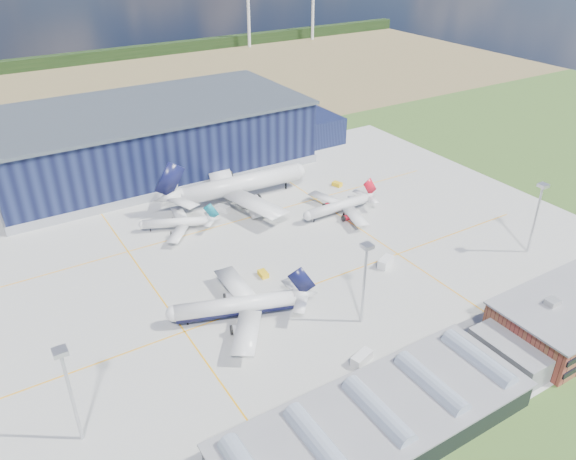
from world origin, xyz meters
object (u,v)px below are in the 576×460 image
(gse_van_b, at_px, (223,209))
(gse_van_c, at_px, (386,262))
(airliner_widebody, at_px, (241,175))
(airliner_navy, at_px, (235,298))
(car_b, at_px, (384,374))
(gse_tug_a, at_px, (263,274))
(airliner_regional, at_px, (175,218))
(light_mast_center, at_px, (365,271))
(gse_tug_c, at_px, (337,184))
(car_a, at_px, (492,321))
(light_mast_west, at_px, (68,381))
(light_mast_east, at_px, (538,207))
(airliner_red, at_px, (338,202))
(hangar, at_px, (157,140))
(gse_van_a, at_px, (362,358))
(gse_cart_a, at_px, (352,199))

(gse_van_b, relative_size, gse_van_c, 0.86)
(airliner_widebody, xyz_separation_m, gse_van_c, (15.44, -62.15, -8.28))
(airliner_navy, relative_size, car_b, 12.07)
(airliner_navy, xyz_separation_m, airliner_widebody, (33.49, 61.00, 3.20))
(gse_tug_a, bearing_deg, gse_van_c, -20.02)
(airliner_navy, bearing_deg, airliner_regional, -75.75)
(light_mast_center, height_order, gse_van_c, light_mast_center)
(gse_tug_c, bearing_deg, car_a, -118.75)
(gse_van_c, bearing_deg, gse_tug_c, -45.12)
(light_mast_west, xyz_separation_m, gse_tug_a, (58.95, 31.24, -14.68))
(airliner_regional, xyz_separation_m, gse_tug_a, (10.97, -38.76, -3.64))
(gse_van_b, bearing_deg, light_mast_center, -115.59)
(light_mast_center, distance_m, light_mast_east, 65.00)
(airliner_red, distance_m, gse_tug_c, 24.40)
(hangar, xyz_separation_m, gse_van_c, (29.56, -107.95, -10.27))
(airliner_red, relative_size, gse_van_c, 5.66)
(light_mast_center, xyz_separation_m, airliner_red, (29.55, 50.68, -10.25))
(airliner_regional, bearing_deg, gse_van_b, -143.57)
(gse_tug_c, height_order, car_a, gse_tug_c)
(gse_tug_a, height_order, gse_van_c, gse_van_c)
(gse_van_a, bearing_deg, gse_van_c, -63.91)
(hangar, relative_size, car_a, 46.81)
(gse_van_b, distance_m, car_b, 92.27)
(airliner_regional, height_order, gse_tug_a, airliner_regional)
(hangar, distance_m, car_b, 143.24)
(light_mast_west, height_order, airliner_widebody, light_mast_west)
(light_mast_west, relative_size, airliner_navy, 0.58)
(airliner_red, relative_size, airliner_widebody, 0.54)
(hangar, relative_size, light_mast_east, 6.30)
(gse_van_a, distance_m, gse_tug_c, 97.69)
(gse_tug_c, relative_size, gse_van_c, 0.64)
(car_b, bearing_deg, gse_tug_a, -19.40)
(gse_van_c, xyz_separation_m, car_a, (5.79, -34.86, -0.82))
(light_mast_center, relative_size, gse_tug_c, 6.37)
(gse_cart_a, bearing_deg, airliner_red, -131.52)
(airliner_regional, xyz_separation_m, gse_van_c, (44.39, -53.14, -3.05))
(gse_van_b, distance_m, gse_van_c, 62.66)
(light_mast_west, relative_size, gse_van_c, 4.10)
(light_mast_center, bearing_deg, car_a, -32.59)
(airliner_navy, distance_m, airliner_red, 64.95)
(gse_cart_a, distance_m, gse_van_b, 46.80)
(gse_tug_a, height_order, car_b, gse_tug_a)
(airliner_widebody, bearing_deg, gse_tug_c, -10.93)
(light_mast_center, height_order, airliner_widebody, light_mast_center)
(gse_tug_c, bearing_deg, airliner_navy, -162.20)
(gse_van_c, relative_size, car_a, 1.81)
(light_mast_west, distance_m, airliner_red, 112.18)
(gse_tug_c, bearing_deg, gse_van_a, -141.60)
(airliner_regional, relative_size, gse_tug_a, 7.48)
(hangar, distance_m, car_a, 147.53)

